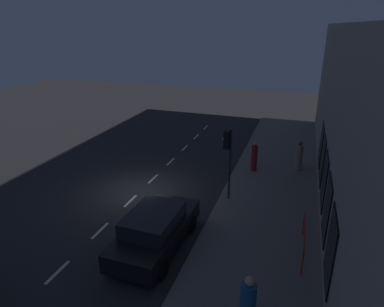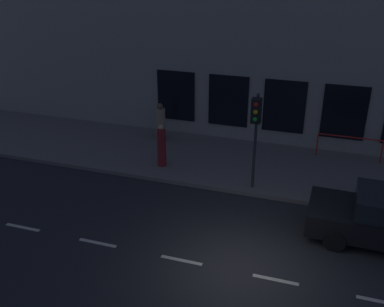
# 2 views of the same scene
# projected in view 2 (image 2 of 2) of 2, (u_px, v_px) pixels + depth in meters

# --- Properties ---
(ground_plane) EXTENTS (60.00, 60.00, 0.00)m
(ground_plane) POSITION_uv_depth(u_px,v_px,m) (238.00, 272.00, 11.90)
(ground_plane) COLOR #28282B
(sidewalk) EXTENTS (4.50, 32.00, 0.15)m
(sidewalk) POSITION_uv_depth(u_px,v_px,m) (273.00, 168.00, 17.26)
(sidewalk) COLOR slate
(sidewalk) RESTS_ON ground
(building_facade) EXTENTS (0.65, 32.00, 7.93)m
(building_facade) POSITION_uv_depth(u_px,v_px,m) (290.00, 55.00, 17.81)
(building_facade) COLOR gray
(building_facade) RESTS_ON ground
(lane_centre_line) EXTENTS (0.12, 27.20, 0.01)m
(lane_centre_line) POSITION_uv_depth(u_px,v_px,m) (276.00, 280.00, 11.62)
(lane_centre_line) COLOR beige
(lane_centre_line) RESTS_ON ground
(traffic_light) EXTENTS (0.45, 0.32, 3.44)m
(traffic_light) POSITION_uv_depth(u_px,v_px,m) (256.00, 121.00, 14.59)
(traffic_light) COLOR #2D2D30
(traffic_light) RESTS_ON sidewalk
(pedestrian_1) EXTENTS (0.59, 0.59, 1.67)m
(pedestrian_1) POSITION_uv_depth(u_px,v_px,m) (160.00, 123.00, 19.32)
(pedestrian_1) COLOR gray
(pedestrian_1) RESTS_ON sidewalk
(pedestrian_2) EXTENTS (0.46, 0.46, 1.68)m
(pedestrian_2) POSITION_uv_depth(u_px,v_px,m) (162.00, 147.00, 17.02)
(pedestrian_2) COLOR maroon
(pedestrian_2) RESTS_ON sidewalk
(red_railing) EXTENTS (0.05, 2.49, 0.97)m
(red_railing) POSITION_uv_depth(u_px,v_px,m) (350.00, 142.00, 17.53)
(red_railing) COLOR red
(red_railing) RESTS_ON sidewalk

